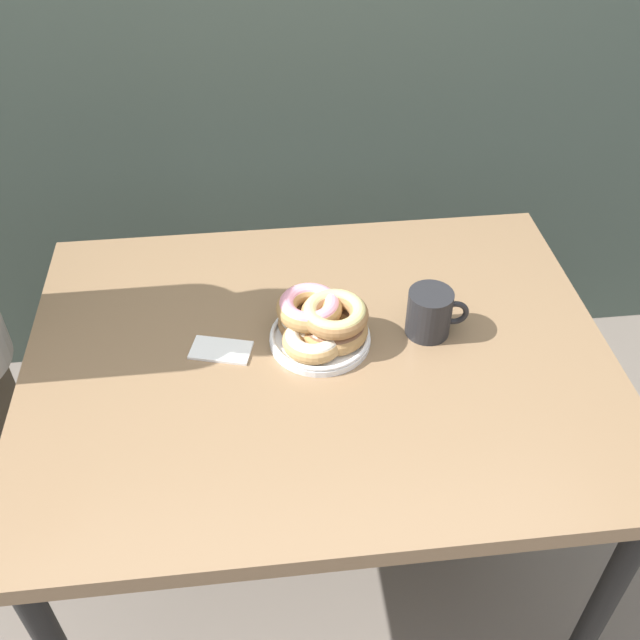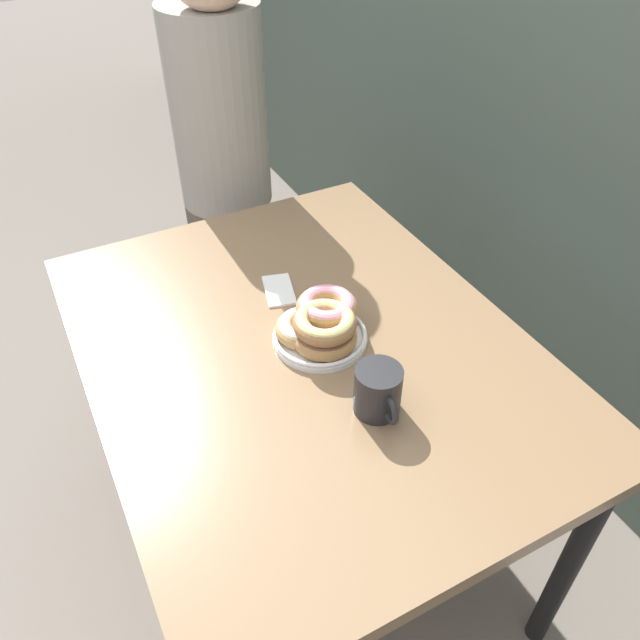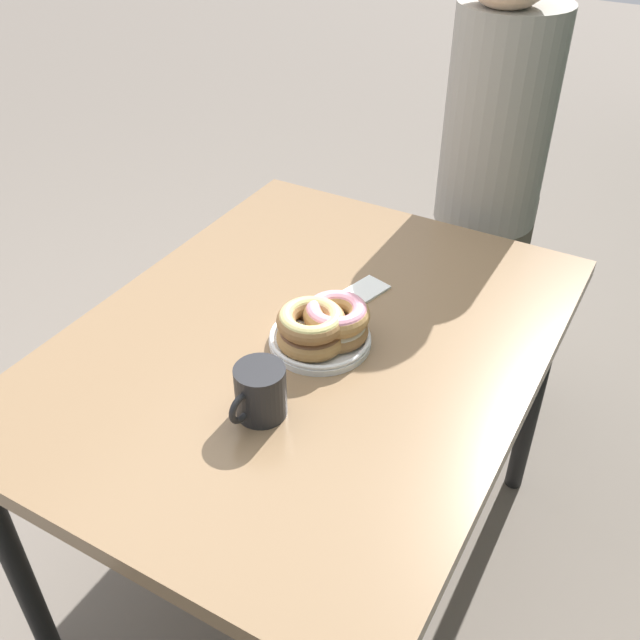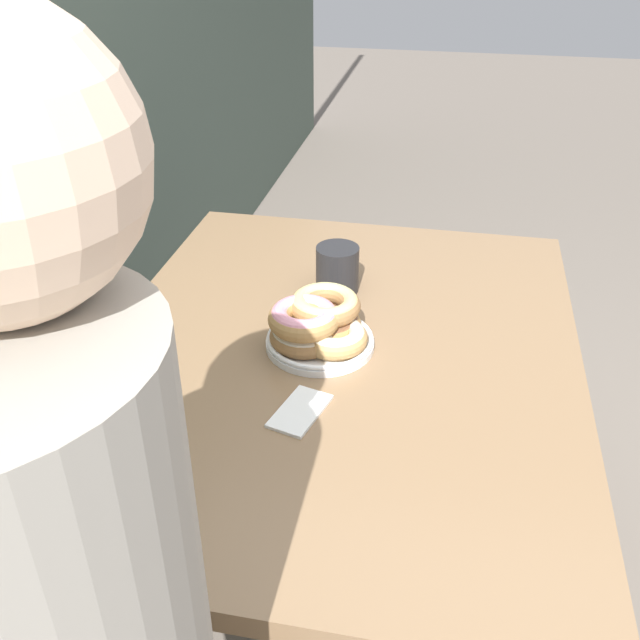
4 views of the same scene
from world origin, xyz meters
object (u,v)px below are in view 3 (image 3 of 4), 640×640
napkin (362,292)px  donut_plate (321,326)px  dining_table (307,364)px  coffee_mug (260,392)px  person_figure (489,194)px

napkin → donut_plate: bearing=2.4°
dining_table → coffee_mug: size_ratio=9.25×
coffee_mug → person_figure: person_figure is taller
dining_table → person_figure: 0.82m
dining_table → person_figure: (-0.81, 0.12, 0.08)m
coffee_mug → napkin: coffee_mug is taller
donut_plate → coffee_mug: size_ratio=1.81×
dining_table → donut_plate: 0.13m
donut_plate → napkin: 0.21m
coffee_mug → napkin: 0.44m
dining_table → napkin: 0.22m
person_figure → napkin: size_ratio=11.01×
dining_table → donut_plate: size_ratio=5.10×
person_figure → napkin: bearing=-8.5°
dining_table → napkin: bearing=171.9°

